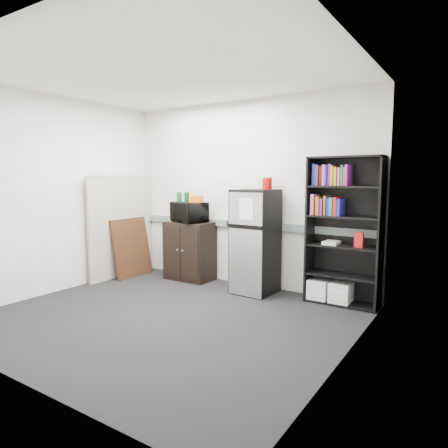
% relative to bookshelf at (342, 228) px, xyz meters
% --- Properties ---
extents(floor, '(4.00, 4.00, 0.00)m').
position_rel_bookshelf_xyz_m(floor, '(-1.51, -1.57, -0.97)').
color(floor, black).
rests_on(floor, ground).
extents(wall_back, '(4.00, 0.02, 2.70)m').
position_rel_bookshelf_xyz_m(wall_back, '(-1.51, 0.18, 0.38)').
color(wall_back, silver).
rests_on(wall_back, floor).
extents(wall_right, '(0.02, 3.50, 2.70)m').
position_rel_bookshelf_xyz_m(wall_right, '(0.49, -1.57, 0.38)').
color(wall_right, silver).
rests_on(wall_right, floor).
extents(wall_left, '(0.02, 3.50, 2.70)m').
position_rel_bookshelf_xyz_m(wall_left, '(-3.51, -1.57, 0.38)').
color(wall_left, silver).
rests_on(wall_left, floor).
extents(ceiling, '(4.00, 3.50, 0.02)m').
position_rel_bookshelf_xyz_m(ceiling, '(-1.51, -1.57, 1.73)').
color(ceiling, white).
rests_on(ceiling, wall_back).
extents(electrical_raceway, '(3.92, 0.05, 0.10)m').
position_rel_bookshelf_xyz_m(electrical_raceway, '(-1.51, 0.15, -0.07)').
color(electrical_raceway, slate).
rests_on(electrical_raceway, wall_back).
extents(wall_note, '(0.14, 0.00, 0.10)m').
position_rel_bookshelf_xyz_m(wall_note, '(-1.86, 0.18, 0.58)').
color(wall_note, white).
rests_on(wall_note, wall_back).
extents(bookshelf, '(0.90, 0.34, 1.85)m').
position_rel_bookshelf_xyz_m(bookshelf, '(0.00, 0.00, 0.00)').
color(bookshelf, black).
rests_on(bookshelf, floor).
extents(cubicle_partition, '(0.06, 1.30, 1.62)m').
position_rel_bookshelf_xyz_m(cubicle_partition, '(-3.41, -0.49, -0.16)').
color(cubicle_partition, '#A7A094').
rests_on(cubicle_partition, floor).
extents(cabinet, '(0.73, 0.48, 0.91)m').
position_rel_bookshelf_xyz_m(cabinet, '(-2.35, -0.07, -0.52)').
color(cabinet, black).
rests_on(cabinet, floor).
extents(microwave, '(0.65, 0.53, 0.31)m').
position_rel_bookshelf_xyz_m(microwave, '(-2.35, -0.08, 0.09)').
color(microwave, black).
rests_on(microwave, cabinet).
extents(snack_box_a, '(0.08, 0.06, 0.15)m').
position_rel_bookshelf_xyz_m(snack_box_a, '(-2.57, -0.05, 0.32)').
color(snack_box_a, '#175226').
rests_on(snack_box_a, microwave).
extents(snack_box_b, '(0.08, 0.07, 0.15)m').
position_rel_bookshelf_xyz_m(snack_box_b, '(-2.41, -0.05, 0.32)').
color(snack_box_b, '#0B3422').
rests_on(snack_box_b, microwave).
extents(snack_box_c, '(0.08, 0.06, 0.14)m').
position_rel_bookshelf_xyz_m(snack_box_c, '(-2.31, -0.05, 0.31)').
color(snack_box_c, yellow).
rests_on(snack_box_c, microwave).
extents(snack_bag, '(0.19, 0.12, 0.10)m').
position_rel_bookshelf_xyz_m(snack_bag, '(-2.18, -0.10, 0.29)').
color(snack_bag, orange).
rests_on(snack_bag, microwave).
extents(refrigerator, '(0.56, 0.59, 1.43)m').
position_rel_bookshelf_xyz_m(refrigerator, '(-1.15, -0.15, -0.26)').
color(refrigerator, black).
rests_on(refrigerator, floor).
extents(coffee_can, '(0.14, 0.14, 0.19)m').
position_rel_bookshelf_xyz_m(coffee_can, '(-1.04, -0.02, 0.55)').
color(coffee_can, '#A80708').
rests_on(coffee_can, refrigerator).
extents(framed_poster, '(0.21, 0.73, 0.94)m').
position_rel_bookshelf_xyz_m(framed_poster, '(-3.28, -0.40, -0.50)').
color(framed_poster, black).
rests_on(framed_poster, floor).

